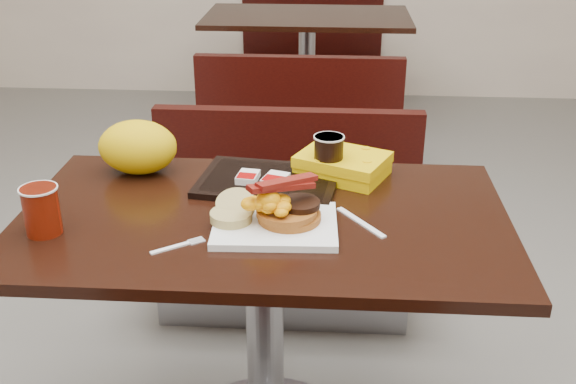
# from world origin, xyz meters

# --- Properties ---
(table_near) EXTENTS (1.20, 0.70, 0.75)m
(table_near) POSITION_xyz_m (0.00, 0.00, 0.38)
(table_near) COLOR black
(table_near) RESTS_ON floor
(bench_near_n) EXTENTS (1.00, 0.46, 0.72)m
(bench_near_n) POSITION_xyz_m (0.00, 0.70, 0.36)
(bench_near_n) COLOR black
(bench_near_n) RESTS_ON floor
(table_far) EXTENTS (1.20, 0.70, 0.75)m
(table_far) POSITION_xyz_m (0.00, 2.60, 0.38)
(table_far) COLOR black
(table_far) RESTS_ON floor
(bench_far_s) EXTENTS (1.00, 0.46, 0.72)m
(bench_far_s) POSITION_xyz_m (0.00, 1.90, 0.36)
(bench_far_s) COLOR black
(bench_far_s) RESTS_ON floor
(bench_far_n) EXTENTS (1.00, 0.46, 0.72)m
(bench_far_n) POSITION_xyz_m (0.00, 3.30, 0.36)
(bench_far_n) COLOR black
(bench_far_n) RESTS_ON floor
(platter) EXTENTS (0.30, 0.24, 0.02)m
(platter) POSITION_xyz_m (0.04, -0.07, 0.76)
(platter) COLOR white
(platter) RESTS_ON table_near
(pancake_stack) EXTENTS (0.18, 0.18, 0.03)m
(pancake_stack) POSITION_xyz_m (0.07, -0.05, 0.78)
(pancake_stack) COLOR #934218
(pancake_stack) RESTS_ON platter
(sausage_patty) EXTENTS (0.12, 0.12, 0.01)m
(sausage_patty) POSITION_xyz_m (0.09, -0.05, 0.81)
(sausage_patty) COLOR black
(sausage_patty) RESTS_ON pancake_stack
(scrambled_eggs) EXTENTS (0.13, 0.12, 0.05)m
(scrambled_eggs) POSITION_xyz_m (0.02, -0.09, 0.82)
(scrambled_eggs) COLOR #FFAE05
(scrambled_eggs) RESTS_ON pancake_stack
(bacon_strips) EXTENTS (0.18, 0.16, 0.01)m
(bacon_strips) POSITION_xyz_m (0.05, -0.06, 0.86)
(bacon_strips) COLOR #4A0705
(bacon_strips) RESTS_ON scrambled_eggs
(muffin_bottom) EXTENTS (0.13, 0.13, 0.02)m
(muffin_bottom) POSITION_xyz_m (-0.07, -0.07, 0.78)
(muffin_bottom) COLOR tan
(muffin_bottom) RESTS_ON platter
(muffin_top) EXTENTS (0.10, 0.10, 0.05)m
(muffin_top) POSITION_xyz_m (-0.06, -0.03, 0.79)
(muffin_top) COLOR tan
(muffin_top) RESTS_ON platter
(coffee_cup_near) EXTENTS (0.09, 0.09, 0.12)m
(coffee_cup_near) POSITION_xyz_m (-0.50, -0.13, 0.81)
(coffee_cup_near) COLOR #8E1405
(coffee_cup_near) RESTS_ON table_near
(fork) EXTENTS (0.12, 0.09, 0.00)m
(fork) POSITION_xyz_m (-0.19, -0.18, 0.75)
(fork) COLOR white
(fork) RESTS_ON table_near
(knife) EXTENTS (0.12, 0.15, 0.00)m
(knife) POSITION_xyz_m (0.24, -0.03, 0.75)
(knife) COLOR white
(knife) RESTS_ON table_near
(condiment_syrup) EXTENTS (0.04, 0.03, 0.01)m
(condiment_syrup) POSITION_xyz_m (-0.07, -0.01, 0.76)
(condiment_syrup) COLOR #BD6B08
(condiment_syrup) RESTS_ON table_near
(condiment_ketchup) EXTENTS (0.05, 0.04, 0.01)m
(condiment_ketchup) POSITION_xyz_m (0.00, 0.06, 0.76)
(condiment_ketchup) COLOR #8C0504
(condiment_ketchup) RESTS_ON table_near
(tray) EXTENTS (0.40, 0.30, 0.02)m
(tray) POSITION_xyz_m (-0.00, 0.18, 0.76)
(tray) COLOR black
(tray) RESTS_ON table_near
(hashbrown_sleeve_left) EXTENTS (0.06, 0.08, 0.02)m
(hashbrown_sleeve_left) POSITION_xyz_m (-0.06, 0.16, 0.78)
(hashbrown_sleeve_left) COLOR silver
(hashbrown_sleeve_left) RESTS_ON tray
(hashbrown_sleeve_right) EXTENTS (0.08, 0.09, 0.02)m
(hashbrown_sleeve_right) POSITION_xyz_m (0.02, 0.15, 0.78)
(hashbrown_sleeve_right) COLOR silver
(hashbrown_sleeve_right) RESTS_ON tray
(coffee_cup_far) EXTENTS (0.09, 0.09, 0.11)m
(coffee_cup_far) POSITION_xyz_m (0.16, 0.23, 0.82)
(coffee_cup_far) COLOR black
(coffee_cup_far) RESTS_ON tray
(clamshell) EXTENTS (0.28, 0.25, 0.06)m
(clamshell) POSITION_xyz_m (0.19, 0.25, 0.78)
(clamshell) COLOR #E6B603
(clamshell) RESTS_ON table_near
(paper_bag) EXTENTS (0.22, 0.16, 0.15)m
(paper_bag) POSITION_xyz_m (-0.37, 0.24, 0.83)
(paper_bag) COLOR #D79707
(paper_bag) RESTS_ON table_near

